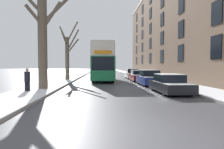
% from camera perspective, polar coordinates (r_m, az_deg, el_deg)
% --- Properties ---
extents(ground_plane, '(320.00, 320.00, 0.00)m').
position_cam_1_polar(ground_plane, '(5.35, 11.34, -17.05)').
color(ground_plane, '#424247').
extents(sidewalk_left, '(2.88, 130.00, 0.16)m').
position_cam_1_polar(sidewalk_left, '(58.09, -7.71, 0.62)').
color(sidewalk_left, gray).
rests_on(sidewalk_left, ground).
extents(sidewalk_right, '(2.88, 130.00, 0.16)m').
position_cam_1_polar(sidewalk_right, '(58.34, 3.76, 0.65)').
color(sidewalk_right, gray).
rests_on(sidewalk_right, ground).
extents(terrace_facade_right, '(9.10, 44.89, 15.94)m').
position_cam_1_polar(terrace_facade_right, '(34.00, 19.88, 12.69)').
color(terrace_facade_right, '#7A604C').
rests_on(terrace_facade_right, ground).
extents(bare_tree_left_0, '(3.72, 1.42, 9.47)m').
position_cam_1_polar(bare_tree_left_0, '(15.61, -19.18, 11.71)').
color(bare_tree_left_0, brown).
rests_on(bare_tree_left_0, ground).
extents(bare_tree_left_1, '(2.62, 2.89, 7.21)m').
position_cam_1_polar(bare_tree_left_1, '(25.12, -12.54, 5.64)').
color(bare_tree_left_1, brown).
rests_on(bare_tree_left_1, ground).
extents(double_decker_bus, '(2.52, 10.74, 4.37)m').
position_cam_1_polar(double_decker_bus, '(24.98, -2.74, 3.91)').
color(double_decker_bus, '#1E7A47').
rests_on(double_decker_bus, ground).
extents(parked_car_0, '(1.77, 4.35, 1.27)m').
position_cam_1_polar(parked_car_0, '(13.82, 16.15, -2.65)').
color(parked_car_0, black).
rests_on(parked_car_0, ground).
extents(parked_car_1, '(1.81, 4.21, 1.45)m').
position_cam_1_polar(parked_car_1, '(19.14, 10.61, -1.02)').
color(parked_car_1, navy).
rests_on(parked_car_1, ground).
extents(parked_car_2, '(1.87, 4.06, 1.34)m').
position_cam_1_polar(parked_car_2, '(24.30, 7.63, -0.41)').
color(parked_car_2, maroon).
rests_on(parked_car_2, ground).
extents(parked_car_3, '(1.72, 4.37, 1.45)m').
position_cam_1_polar(parked_car_3, '(29.56, 5.68, 0.16)').
color(parked_car_3, silver).
rests_on(parked_car_3, ground).
extents(oncoming_van, '(1.97, 5.51, 2.16)m').
position_cam_1_polar(oncoming_van, '(37.72, -3.18, 1.41)').
color(oncoming_van, '#333842').
rests_on(oncoming_van, ground).
extents(pedestrian_left_sidewalk, '(0.36, 0.36, 1.66)m').
position_cam_1_polar(pedestrian_left_sidewalk, '(14.18, -23.05, -1.34)').
color(pedestrian_left_sidewalk, black).
rests_on(pedestrian_left_sidewalk, ground).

